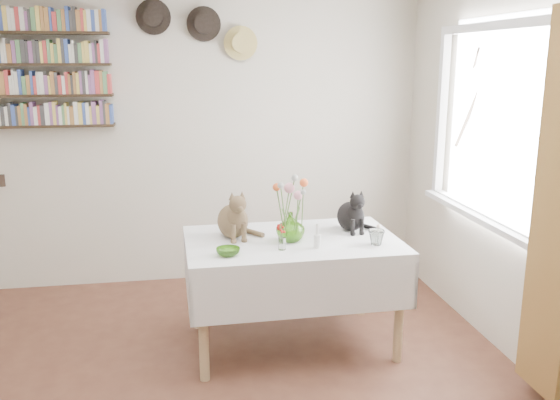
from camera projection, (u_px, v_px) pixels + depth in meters
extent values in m
cube|color=beige|center=(189.00, 139.00, 5.08)|extent=(4.04, 0.04, 2.54)
cube|color=white|center=(492.00, 124.00, 3.94)|extent=(0.01, 1.40, 1.20)
cube|color=white|center=(500.00, 26.00, 3.79)|extent=(0.06, 1.52, 0.06)
cube|color=white|center=(484.00, 216.00, 4.08)|extent=(0.06, 1.52, 0.06)
cube|color=white|center=(560.00, 138.00, 3.24)|extent=(0.06, 0.06, 1.20)
cube|color=white|center=(444.00, 114.00, 4.64)|extent=(0.06, 0.06, 1.20)
cube|color=white|center=(480.00, 216.00, 4.08)|extent=(0.12, 1.50, 0.04)
cube|color=white|center=(292.00, 243.00, 3.95)|extent=(1.43, 0.93, 0.06)
cylinder|color=tan|center=(203.00, 328.00, 3.56)|extent=(0.06, 0.06, 0.69)
cylinder|color=tan|center=(399.00, 311.00, 3.79)|extent=(0.06, 0.06, 0.69)
cylinder|color=tan|center=(197.00, 283.00, 4.28)|extent=(0.06, 0.06, 0.69)
cylinder|color=tan|center=(362.00, 271.00, 4.51)|extent=(0.06, 0.06, 0.69)
imported|color=#73B935|center=(290.00, 227.00, 3.87)|extent=(0.21, 0.21, 0.20)
imported|color=#73B935|center=(228.00, 252.00, 3.61)|extent=(0.16, 0.16, 0.05)
imported|color=white|center=(376.00, 237.00, 3.81)|extent=(0.12, 0.12, 0.10)
cylinder|color=white|center=(317.00, 241.00, 3.75)|extent=(0.04, 0.04, 0.09)
cylinder|color=white|center=(317.00, 229.00, 3.73)|extent=(0.02, 0.02, 0.07)
cylinder|color=white|center=(282.00, 244.00, 3.71)|extent=(0.05, 0.05, 0.08)
cone|color=white|center=(378.00, 233.00, 3.96)|extent=(0.05, 0.05, 0.07)
sphere|color=beige|center=(379.00, 226.00, 3.94)|extent=(0.03, 0.03, 0.03)
cylinder|color=#4C7233|center=(286.00, 212.00, 3.85)|extent=(0.01, 0.01, 0.30)
sphere|color=pink|center=(286.00, 189.00, 3.82)|extent=(0.07, 0.07, 0.07)
cylinder|color=#4C7233|center=(297.00, 215.00, 3.84)|extent=(0.01, 0.01, 0.26)
sphere|color=pink|center=(297.00, 196.00, 3.81)|extent=(0.06, 0.06, 0.06)
cylinder|color=#4C7233|center=(299.00, 207.00, 3.88)|extent=(0.01, 0.01, 0.34)
sphere|color=orange|center=(299.00, 182.00, 3.84)|extent=(0.06, 0.06, 0.06)
cylinder|color=#4C7233|center=(280.00, 210.00, 3.88)|extent=(0.01, 0.01, 0.31)
sphere|color=orange|center=(280.00, 187.00, 3.84)|extent=(0.05, 0.05, 0.05)
cylinder|color=#4C7233|center=(289.00, 205.00, 3.89)|extent=(0.01, 0.01, 0.37)
sphere|color=#999E93|center=(289.00, 177.00, 3.84)|extent=(0.04, 0.04, 0.04)
cylinder|color=#4C7233|center=(284.00, 211.00, 3.81)|extent=(0.01, 0.01, 0.33)
sphere|color=#999E93|center=(284.00, 186.00, 3.77)|extent=(0.04, 0.04, 0.04)
cylinder|color=#4C7233|center=(302.00, 214.00, 3.82)|extent=(0.01, 0.01, 0.29)
sphere|color=#999E93|center=(303.00, 192.00, 3.79)|extent=(0.04, 0.04, 0.04)
cube|color=black|center=(51.00, 126.00, 4.76)|extent=(1.00, 0.16, 0.02)
cube|color=black|center=(48.00, 95.00, 4.70)|extent=(1.00, 0.16, 0.02)
cube|color=black|center=(45.00, 64.00, 4.64)|extent=(1.00, 0.16, 0.02)
cube|color=black|center=(42.00, 33.00, 4.59)|extent=(1.00, 0.16, 0.02)
cylinder|color=black|center=(153.00, 17.00, 4.75)|extent=(0.28, 0.02, 0.28)
cylinder|color=black|center=(153.00, 17.00, 4.71)|extent=(0.16, 0.08, 0.16)
cylinder|color=black|center=(204.00, 24.00, 4.82)|extent=(0.28, 0.02, 0.28)
cylinder|color=black|center=(204.00, 24.00, 4.79)|extent=(0.16, 0.08, 0.16)
cylinder|color=tan|center=(241.00, 43.00, 4.91)|extent=(0.28, 0.02, 0.28)
cylinder|color=tan|center=(241.00, 43.00, 4.87)|extent=(0.16, 0.08, 0.16)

